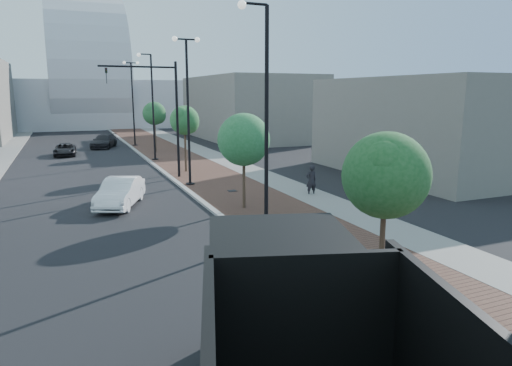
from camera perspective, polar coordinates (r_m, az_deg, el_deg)
name	(u,v)px	position (r m, az deg, el deg)	size (l,w,h in m)	color
sidewalk	(173,151)	(47.66, -10.41, 3.99)	(7.00, 140.00, 0.12)	#4C2D23
concrete_strip	(198,149)	(48.31, -7.28, 4.19)	(2.40, 140.00, 0.13)	slate
curb	(138,152)	(47.04, -14.58, 3.73)	(0.30, 140.00, 0.14)	gray
white_sedan	(120,192)	(25.09, -16.66, -1.13)	(1.59, 4.56, 1.50)	white
dark_car_mid	(65,150)	(47.28, -22.83, 3.87)	(1.91, 4.15, 1.15)	black
dark_car_far	(104,141)	(52.65, -18.55, 4.98)	(1.99, 4.89, 1.42)	black
pedestrian	(311,181)	(26.62, 6.93, 0.31)	(0.67, 0.44, 1.82)	black
streetlight_1	(264,134)	(17.78, 0.99, 6.13)	(1.44, 0.56, 9.21)	black
streetlight_2	(188,111)	(29.14, -8.51, 8.95)	(1.72, 0.56, 9.28)	black
streetlight_3	(152,111)	(40.85, -12.93, 8.75)	(1.44, 0.56, 9.21)	black
streetlight_4	(133,103)	(52.71, -15.17, 9.66)	(1.72, 0.56, 9.28)	black
traffic_mast	(164,107)	(31.85, -11.48, 9.33)	(5.09, 0.20, 8.00)	black
tree_0	(387,175)	(13.38, 16.05, 0.91)	(2.51, 2.48, 4.88)	#382619
tree_1	(244,140)	(22.91, -1.46, 5.44)	(2.65, 2.65, 4.95)	#382619
tree_2	(185,121)	(34.30, -8.89, 7.75)	(2.23, 2.16, 5.01)	#382619
tree_3	(155,114)	(46.02, -12.59, 8.50)	(2.32, 2.25, 5.07)	#382619
convention_center	(88,92)	(91.31, -20.32, 10.62)	(50.00, 30.00, 50.00)	#B5B8C0
commercial_block_ne	(249,108)	(60.63, -0.93, 9.43)	(12.00, 22.00, 8.00)	slate
commercial_block_e	(426,126)	(36.07, 20.50, 6.69)	(10.00, 16.00, 7.00)	slate
utility_cover_0	(484,335)	(12.95, 26.66, -16.62)	(0.50, 0.50, 0.02)	black
utility_cover_1	(330,247)	(17.82, 9.28, -7.89)	(0.50, 0.50, 0.02)	black
utility_cover_2	(232,191)	(27.40, -3.00, -0.98)	(0.50, 0.50, 0.02)	black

